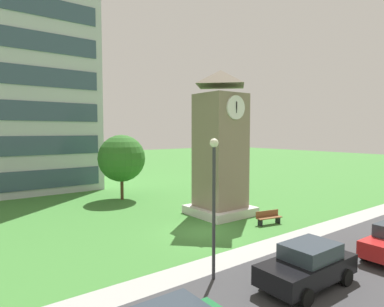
{
  "coord_description": "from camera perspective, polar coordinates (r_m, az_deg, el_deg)",
  "views": [
    {
      "loc": [
        -12.43,
        -15.26,
        6.13
      ],
      "look_at": [
        1.84,
        3.57,
        4.53
      ],
      "focal_mm": 30.71,
      "sensor_mm": 36.0,
      "label": 1
    }
  ],
  "objects": [
    {
      "name": "kerb_strip",
      "position": [
        17.82,
        10.56,
        -16.3
      ],
      "size": [
        120.0,
        1.6,
        0.01
      ],
      "primitive_type": "cube",
      "color": "#9E9E99",
      "rests_on": "ground"
    },
    {
      "name": "clock_tower",
      "position": [
        24.06,
        4.95,
        0.48
      ],
      "size": [
        4.05,
        4.05,
        10.53
      ],
      "color": "gray",
      "rests_on": "ground"
    },
    {
      "name": "street_lamp",
      "position": [
        13.53,
        3.82,
        -6.8
      ],
      "size": [
        0.36,
        0.36,
        5.85
      ],
      "color": "#333338",
      "rests_on": "ground"
    },
    {
      "name": "park_bench",
      "position": [
        22.63,
        13.15,
        -10.74
      ],
      "size": [
        1.86,
        0.86,
        0.88
      ],
      "color": "brown",
      "rests_on": "ground"
    },
    {
      "name": "parked_car_black",
      "position": [
        14.44,
        19.44,
        -17.77
      ],
      "size": [
        4.36,
        2.06,
        1.69
      ],
      "color": "black",
      "rests_on": "ground"
    },
    {
      "name": "ground_plane",
      "position": [
        20.61,
        1.97,
        -13.43
      ],
      "size": [
        160.0,
        160.0,
        0.0
      ],
      "primitive_type": "plane",
      "color": "#3D7A33"
    },
    {
      "name": "street_asphalt",
      "position": [
        15.44,
        23.51,
        -19.84
      ],
      "size": [
        120.0,
        7.2,
        0.01
      ],
      "primitive_type": "cube",
      "color": "#38383A",
      "rests_on": "ground"
    },
    {
      "name": "office_building",
      "position": [
        39.67,
        -30.04,
        15.4
      ],
      "size": [
        16.53,
        11.02,
        28.8
      ],
      "color": "#B7BCC6",
      "rests_on": "ground"
    },
    {
      "name": "tree_streetside",
      "position": [
        30.02,
        -12.13,
        -0.82
      ],
      "size": [
        4.2,
        4.2,
        5.82
      ],
      "color": "#513823",
      "rests_on": "ground"
    }
  ]
}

